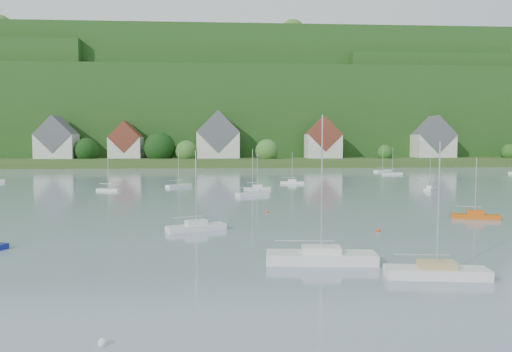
# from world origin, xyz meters

# --- Properties ---
(far_shore_strip) EXTENTS (600.00, 60.00, 3.00)m
(far_shore_strip) POSITION_xyz_m (0.00, 200.00, 1.50)
(far_shore_strip) COLOR #2B491B
(far_shore_strip) RESTS_ON ground
(forested_ridge) EXTENTS (620.00, 181.22, 69.89)m
(forested_ridge) POSITION_xyz_m (0.39, 268.57, 22.89)
(forested_ridge) COLOR #1B4315
(forested_ridge) RESTS_ON ground
(village_building_0) EXTENTS (14.00, 10.40, 16.00)m
(village_building_0) POSITION_xyz_m (-55.00, 187.00, 9.51)
(village_building_0) COLOR beige
(village_building_0) RESTS_ON far_shore_strip
(village_building_1) EXTENTS (12.00, 9.36, 14.00)m
(village_building_1) POSITION_xyz_m (-30.00, 189.00, 8.75)
(village_building_1) COLOR beige
(village_building_1) RESTS_ON far_shore_strip
(village_building_2) EXTENTS (16.00, 11.44, 18.00)m
(village_building_2) POSITION_xyz_m (5.00, 188.00, 10.27)
(village_building_2) COLOR beige
(village_building_2) RESTS_ON far_shore_strip
(village_building_3) EXTENTS (13.00, 10.40, 15.50)m
(village_building_3) POSITION_xyz_m (45.00, 186.00, 9.43)
(village_building_3) COLOR beige
(village_building_3) RESTS_ON far_shore_strip
(village_building_4) EXTENTS (15.00, 10.40, 16.50)m
(village_building_4) POSITION_xyz_m (90.00, 190.00, 9.59)
(village_building_4) COLOR beige
(village_building_4) RESTS_ON far_shore_strip
(near_sailboat_2) EXTENTS (7.15, 2.89, 9.38)m
(near_sailboat_2) POSITION_xyz_m (22.06, 31.13, 0.48)
(near_sailboat_2) COLOR white
(near_sailboat_2) RESTS_ON ground
(near_sailboat_3) EXTENTS (6.43, 4.18, 8.46)m
(near_sailboat_3) POSITION_xyz_m (4.46, 50.25, 0.45)
(near_sailboat_3) COLOR white
(near_sailboat_3) RESTS_ON ground
(near_sailboat_4) EXTENTS (8.64, 3.18, 11.41)m
(near_sailboat_4) POSITION_xyz_m (14.89, 35.66, 0.54)
(near_sailboat_4) COLOR white
(near_sailboat_4) RESTS_ON ground
(near_sailboat_5) EXTENTS (5.73, 3.18, 7.45)m
(near_sailboat_5) POSITION_xyz_m (37.81, 56.22, 0.42)
(near_sailboat_5) COLOR #C55510
(near_sailboat_5) RESTS_ON ground
(mooring_buoy_1) EXTENTS (0.43, 0.43, 0.43)m
(mooring_buoy_1) POSITION_xyz_m (1.82, 21.10, 0.00)
(mooring_buoy_1) COLOR white
(mooring_buoy_1) RESTS_ON ground
(mooring_buoy_2) EXTENTS (0.42, 0.42, 0.42)m
(mooring_buoy_2) POSITION_xyz_m (23.43, 48.51, 0.00)
(mooring_buoy_2) COLOR #E84415
(mooring_buoy_2) RESTS_ON ground
(mooring_buoy_3) EXTENTS (0.41, 0.41, 0.41)m
(mooring_buoy_3) POSITION_xyz_m (13.03, 63.05, 0.00)
(mooring_buoy_3) COLOR #E84415
(mooring_buoy_3) RESTS_ON ground
(far_sailboat_cluster) EXTENTS (200.15, 68.33, 8.71)m
(far_sailboat_cluster) POSITION_xyz_m (3.05, 115.43, 0.36)
(far_sailboat_cluster) COLOR white
(far_sailboat_cluster) RESTS_ON ground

